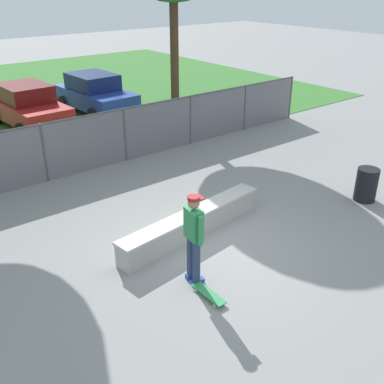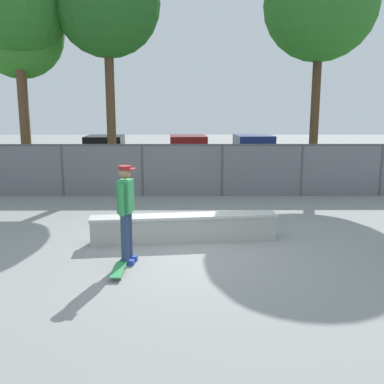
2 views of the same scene
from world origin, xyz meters
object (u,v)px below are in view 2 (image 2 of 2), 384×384
skateboard (118,270)px  car_red (188,154)px  skateboarder (126,209)px  car_black (105,154)px  tree_near_left (19,35)px  car_blue (254,153)px  tree_near_right (16,3)px  tree_mid (107,4)px  tree_far (321,4)px  concrete_ledge (184,228)px

skateboard → car_red: 12.39m
skateboarder → car_black: 11.91m
skateboard → tree_near_left: (-4.73, 8.84, 5.31)m
tree_near_left → car_blue: (8.93, 3.74, -4.55)m
car_black → car_blue: same height
tree_near_right → car_black: size_ratio=1.89×
skateboarder → car_black: (-2.60, 11.62, -0.19)m
tree_near_right → tree_mid: 3.00m
skateboarder → tree_mid: size_ratio=0.22×
tree_far → car_red: size_ratio=1.99×
concrete_ledge → car_blue: 11.11m
concrete_ledge → car_black: (-3.66, 10.24, 0.54)m
skateboard → tree_near_left: 11.35m
skateboarder → tree_far: tree_far is taller
concrete_ledge → car_red: (0.07, 10.39, 0.54)m
tree_near_left → car_black: bearing=56.4°
skateboard → car_black: 12.45m
skateboard → concrete_ledge: bearing=59.4°
skateboarder → tree_near_left: 10.53m
skateboarder → skateboard: (-0.08, -0.55, -0.96)m
car_black → car_blue: (6.72, 0.42, 0.00)m
skateboard → tree_mid: bearing=100.3°
skateboarder → car_blue: size_ratio=0.43×
skateboarder → car_red: 11.81m
tree_near_left → car_blue: tree_near_left is taller
tree_near_left → skateboard: bearing=-61.9°
concrete_ledge → tree_far: 10.62m
concrete_ledge → tree_mid: size_ratio=0.50×
concrete_ledge → car_red: bearing=89.6°
car_red → car_black: bearing=-177.8°
skateboard → tree_far: (5.92, 9.10, 6.42)m
concrete_ledge → skateboard: (-1.14, -1.92, -0.22)m
skateboarder → car_blue: 12.72m
car_black → concrete_ledge: bearing=-70.3°
car_black → car_blue: size_ratio=1.00×
tree_mid → car_red: bearing=54.6°
tree_far → car_blue: bearing=116.2°
tree_near_left → car_red: size_ratio=1.63×
tree_mid → car_blue: (5.73, 4.13, -5.50)m
tree_near_left → tree_far: tree_far is taller
skateboard → tree_near_right: bearing=118.9°
skateboarder → tree_near_left: tree_near_left is taller
skateboarder → tree_far: 11.70m
skateboard → skateboarder: bearing=81.6°
tree_near_left → car_blue: size_ratio=1.63×
tree_mid → tree_far: (7.45, 0.64, 0.15)m
skateboard → car_red: size_ratio=0.19×
tree_mid → car_black: size_ratio=1.91×
concrete_ledge → tree_mid: (-2.67, 6.54, 6.04)m
car_black → tree_near_right: bearing=-116.6°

